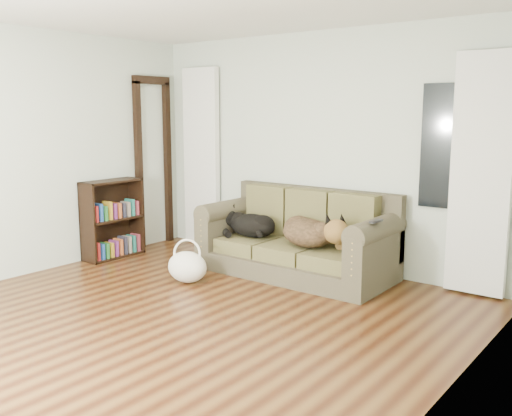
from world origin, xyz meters
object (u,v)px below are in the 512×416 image
Objects in this scene: dog_shepherd at (311,233)px; tote_bag at (187,267)px; sofa at (295,233)px; dog_black_lab at (249,224)px; bookshelf at (112,216)px.

dog_shepherd is 1.61× the size of tote_bag.
sofa is 1.20m from tote_bag.
dog_shepherd is at bearing -12.32° from sofa.
sofa is 3.37× the size of dog_black_lab.
bookshelf reaches higher than tote_bag.
tote_bag is at bearing -84.59° from dog_black_lab.
tote_bag is at bearing -128.11° from sofa.
dog_black_lab is 0.94m from tote_bag.
bookshelf reaches higher than dog_shepherd.
dog_shepherd reaches higher than tote_bag.
dog_shepherd is at bearing 42.52° from tote_bag.
bookshelf is (-2.14, -0.71, 0.05)m from sofa.
sofa is at bearing 19.83° from dog_shepherd.
tote_bag is at bearing 74.68° from dog_shepherd.
bookshelf is (-1.43, 0.21, 0.34)m from tote_bag.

